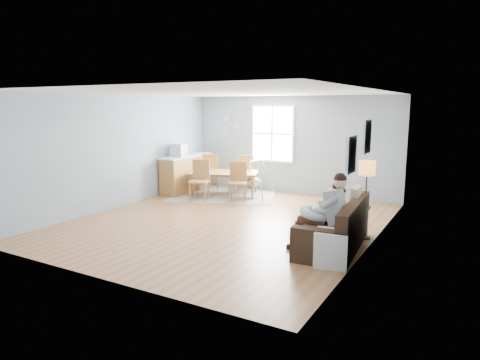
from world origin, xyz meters
The scene contains 22 objects.
room centered at (0.00, 0.00, 2.42)m, with size 8.40×9.40×3.90m.
window centered at (-0.60, 3.46, 1.65)m, with size 1.32×0.08×1.62m.
pictures centered at (2.97, -1.05, 1.85)m, with size 0.05×1.34×0.74m.
wall_plates centered at (-2.00, 3.47, 1.83)m, with size 0.67×0.02×0.66m.
sofa centered at (2.51, -0.51, 0.30)m, with size 1.05×2.14×0.84m.
green_throw centered at (2.37, 0.17, 0.53)m, with size 0.95×0.80×0.04m, color #145A16.
beige_pillow centered at (2.68, 0.04, 0.76)m, with size 0.14×0.49×0.49m, color tan.
father centered at (2.40, -0.82, 0.73)m, with size 0.99×0.47×1.37m.
nursing_pillow centered at (2.25, -0.83, 0.66)m, with size 0.56×0.56×0.15m, color #A3B6CC.
infant centered at (2.24, -0.80, 0.73)m, with size 0.23×0.37×0.14m.
toddler centered at (2.42, -0.32, 0.70)m, with size 0.54×0.32×0.82m.
floor_lamp centered at (2.80, 0.28, 1.20)m, with size 0.29×0.29×1.45m.
storage_cube centered at (2.69, -1.38, 0.28)m, with size 0.58×0.53×0.55m.
rug centered at (-1.49, 2.25, 0.01)m, with size 2.77×2.10×0.01m, color gray.
dining_table centered at (-1.49, 2.25, 0.33)m, with size 1.86×1.04×0.65m, color brown.
chair_sw centered at (-1.70, 1.44, 0.61)m, with size 0.61×0.61×1.05m.
chair_se centered at (-0.78, 1.80, 0.59)m, with size 0.61×0.61×1.02m.
chair_nw centered at (-2.20, 2.70, 0.62)m, with size 0.65×0.65×1.07m.
chair_ne centered at (-1.27, 3.07, 0.61)m, with size 0.64×0.64×1.05m.
counter centered at (-2.70, 2.19, 0.53)m, with size 0.59×1.88×1.05m.
monitor centered at (-2.68, 1.83, 1.22)m, with size 0.39×0.37×0.35m.
baby_swing centered at (-0.66, 2.47, 0.44)m, with size 1.02×1.04×0.99m.
Camera 1 is at (4.57, -7.53, 2.44)m, focal length 32.00 mm.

